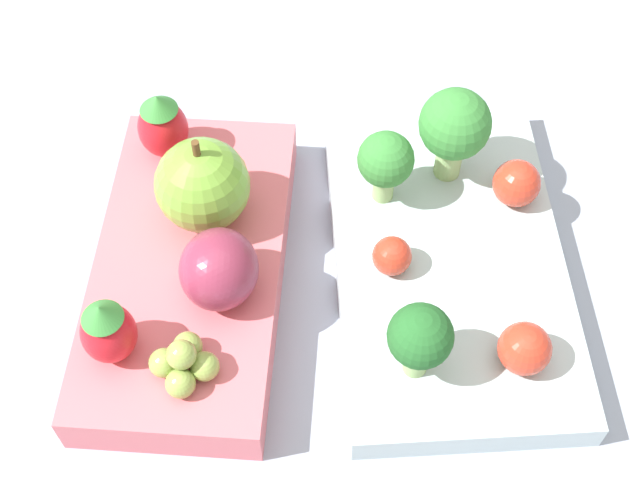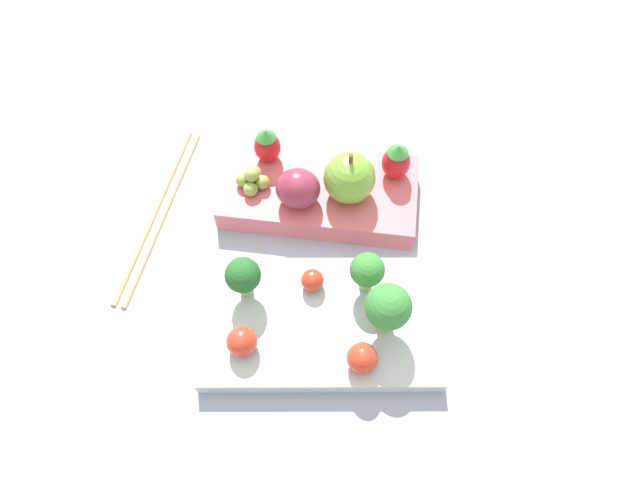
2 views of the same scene
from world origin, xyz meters
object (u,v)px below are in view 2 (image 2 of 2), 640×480
at_px(cherry_tomato_1, 318,281).
at_px(grape_cluster, 252,180).
at_px(apple, 349,178).
at_px(chopsticks_pair, 159,212).
at_px(plum, 298,188).
at_px(broccoli_floret_0, 388,308).
at_px(strawberry_1, 267,145).
at_px(broccoli_floret_1, 243,276).
at_px(bento_box_savoury, 321,323).
at_px(cherry_tomato_0, 242,341).
at_px(bento_box_fruit, 319,192).
at_px(strawberry_0, 396,161).
at_px(broccoli_floret_2, 367,271).
at_px(cherry_tomato_2, 362,358).

height_order(cherry_tomato_1, grape_cluster, grape_cluster).
distance_m(apple, chopsticks_pair, 0.20).
bearing_deg(plum, broccoli_floret_0, 129.71).
distance_m(plum, chopsticks_pair, 0.15).
bearing_deg(strawberry_1, grape_cluster, 77.14).
bearing_deg(broccoli_floret_1, bento_box_savoury, 166.61).
bearing_deg(cherry_tomato_0, broccoli_floret_0, -162.25).
bearing_deg(broccoli_floret_1, grape_cluster, -81.58).
relative_size(bento_box_savoury, cherry_tomato_0, 8.58).
distance_m(bento_box_fruit, apple, 0.05).
bearing_deg(plum, strawberry_0, -153.08).
bearing_deg(broccoli_floret_2, bento_box_fruit, -60.37).
xyz_separation_m(broccoli_floret_1, broccoli_floret_2, (-0.10, -0.02, -0.00)).
xyz_separation_m(cherry_tomato_0, apple, (-0.07, -0.17, 0.02)).
relative_size(bento_box_fruit, plum, 4.57).
relative_size(broccoli_floret_1, cherry_tomato_1, 2.31).
distance_m(broccoli_floret_2, grape_cluster, 0.15).
height_order(bento_box_savoury, broccoli_floret_1, broccoli_floret_1).
bearing_deg(cherry_tomato_2, plum, -62.34).
bearing_deg(broccoli_floret_2, apple, -73.82).
bearing_deg(apple, chopsticks_pair, 10.53).
bearing_deg(cherry_tomato_2, chopsticks_pair, -30.83).
bearing_deg(broccoli_floret_0, strawberry_1, -50.26).
bearing_deg(strawberry_0, bento_box_savoury, 72.68).
relative_size(bento_box_savoury, strawberry_1, 5.51).
xyz_separation_m(broccoli_floret_1, chopsticks_pair, (0.11, -0.08, -0.05)).
xyz_separation_m(grape_cluster, chopsticks_pair, (0.09, 0.03, -0.03)).
bearing_deg(plum, strawberry_1, -50.21).
bearing_deg(strawberry_0, broccoli_floret_2, 82.95).
height_order(cherry_tomato_0, cherry_tomato_2, same).
relative_size(cherry_tomato_2, strawberry_0, 0.61).
height_order(bento_box_savoury, grape_cluster, grape_cluster).
relative_size(apple, strawberry_0, 1.37).
distance_m(grape_cluster, chopsticks_pair, 0.10).
distance_m(broccoli_floret_0, strawberry_0, 0.16).
distance_m(broccoli_floret_2, cherry_tomato_0, 0.12).
xyz_separation_m(broccoli_floret_2, cherry_tomato_0, (0.10, 0.07, -0.02)).
relative_size(strawberry_0, strawberry_1, 1.05).
distance_m(cherry_tomato_2, chopsticks_pair, 0.26).
distance_m(plum, grape_cluster, 0.05).
xyz_separation_m(broccoli_floret_1, cherry_tomato_0, (-0.01, 0.05, -0.02)).
bearing_deg(broccoli_floret_0, broccoli_floret_2, -60.04).
distance_m(broccoli_floret_2, strawberry_1, 0.17).
distance_m(broccoli_floret_2, plum, 0.11).
bearing_deg(bento_box_fruit, strawberry_1, -24.27).
distance_m(cherry_tomato_0, strawberry_1, 0.20).
xyz_separation_m(broccoli_floret_1, strawberry_1, (0.01, -0.14, -0.00)).
height_order(cherry_tomato_0, plum, plum).
height_order(broccoli_floret_0, strawberry_1, broccoli_floret_0).
height_order(bento_box_savoury, broccoli_floret_2, broccoli_floret_2).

